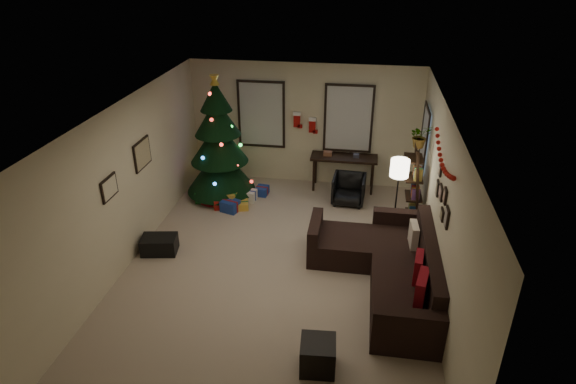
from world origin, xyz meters
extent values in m
plane|color=tan|center=(0.00, 0.00, 0.00)|extent=(7.00, 7.00, 0.00)
plane|color=white|center=(0.00, 0.00, 2.70)|extent=(7.00, 7.00, 0.00)
plane|color=beige|center=(0.00, 3.50, 1.35)|extent=(5.00, 0.00, 5.00)
plane|color=beige|center=(0.00, -3.50, 1.35)|extent=(5.00, 0.00, 5.00)
plane|color=beige|center=(-2.50, 0.00, 1.35)|extent=(0.00, 7.00, 7.00)
plane|color=beige|center=(2.50, 0.00, 1.35)|extent=(0.00, 7.00, 7.00)
cube|color=#728CB2|center=(-0.95, 3.47, 1.55)|extent=(0.94, 0.02, 1.35)
cube|color=beige|center=(-0.95, 3.47, 1.55)|extent=(0.94, 0.03, 1.35)
cube|color=#728CB2|center=(0.95, 3.47, 1.55)|extent=(0.94, 0.02, 1.35)
cube|color=beige|center=(0.95, 3.47, 1.55)|extent=(0.94, 0.03, 1.35)
cube|color=#728CB2|center=(2.47, 2.55, 1.50)|extent=(0.05, 0.27, 1.17)
cube|color=beige|center=(2.47, 2.55, 1.50)|extent=(0.05, 0.45, 1.17)
cylinder|color=black|center=(-1.65, 2.48, 0.16)|extent=(0.11, 0.11, 0.32)
cone|color=black|center=(-1.65, 2.48, 0.64)|extent=(1.46, 1.46, 1.02)
cone|color=black|center=(-1.65, 2.48, 1.23)|extent=(1.20, 1.20, 0.86)
cone|color=black|center=(-1.65, 2.48, 1.77)|extent=(0.94, 0.94, 0.75)
cone|color=black|center=(-1.65, 2.48, 2.20)|extent=(0.64, 0.64, 0.59)
cylinder|color=maroon|center=(-1.65, 2.48, 0.02)|extent=(1.18, 1.18, 0.04)
cube|color=silver|center=(-1.05, 2.35, 0.11)|extent=(0.35, 0.28, 0.22)
cube|color=gold|center=(-1.35, 2.05, 0.15)|extent=(0.28, 0.25, 0.30)
cube|color=navy|center=(-0.80, 2.65, 0.09)|extent=(0.25, 0.30, 0.18)
cube|color=#14591E|center=(-1.95, 2.10, 0.12)|extent=(0.30, 0.22, 0.25)
cube|color=maroon|center=(-1.55, 1.90, 0.10)|extent=(0.22, 0.22, 0.20)
cube|color=silver|center=(-2.05, 2.55, 0.14)|extent=(0.26, 0.26, 0.28)
cube|color=gold|center=(-1.15, 1.95, 0.07)|extent=(0.40, 0.30, 0.15)
cube|color=navy|center=(-1.29, 1.82, 0.12)|extent=(0.34, 0.28, 0.23)
cube|color=black|center=(2.03, -0.26, 0.22)|extent=(0.94, 2.50, 0.44)
cube|color=black|center=(2.40, -0.26, 0.67)|extent=(0.20, 2.50, 0.46)
cube|color=black|center=(2.03, -1.61, 0.34)|extent=(0.94, 0.20, 0.69)
cube|color=black|center=(2.03, 1.09, 0.34)|extent=(0.94, 0.20, 0.69)
cube|color=black|center=(1.12, 0.52, 0.22)|extent=(0.89, 0.94, 0.44)
cube|color=black|center=(0.59, 0.52, 0.34)|extent=(0.18, 0.94, 0.69)
cube|color=maroon|center=(2.21, -1.06, 0.64)|extent=(0.23, 0.50, 0.48)
cube|color=maroon|center=(2.21, -0.52, 0.64)|extent=(0.17, 0.42, 0.41)
cube|color=beige|center=(2.21, 0.41, 0.63)|extent=(0.13, 0.39, 0.39)
cube|color=black|center=(0.91, -2.04, 0.21)|extent=(0.47, 0.47, 0.42)
cube|color=black|center=(0.91, 3.22, 0.75)|extent=(1.44, 0.51, 0.05)
cylinder|color=black|center=(0.28, 3.01, 0.36)|extent=(0.05, 0.05, 0.72)
cylinder|color=black|center=(0.28, 3.43, 0.36)|extent=(0.05, 0.05, 0.72)
cylinder|color=black|center=(1.55, 3.01, 0.36)|extent=(0.05, 0.05, 0.72)
cylinder|color=black|center=(1.55, 3.43, 0.36)|extent=(0.05, 0.05, 0.72)
imported|color=black|center=(1.07, 2.57, 0.31)|extent=(0.63, 0.60, 0.62)
cube|color=black|center=(2.32, 1.43, 0.85)|extent=(0.05, 0.05, 1.70)
cube|color=black|center=(2.32, 1.88, 0.85)|extent=(0.05, 0.05, 1.70)
cube|color=black|center=(2.29, 1.66, 0.33)|extent=(0.30, 0.47, 0.03)
cube|color=black|center=(2.29, 1.66, 0.71)|extent=(0.30, 0.47, 0.03)
cube|color=black|center=(2.29, 1.66, 1.09)|extent=(0.30, 0.47, 0.03)
cube|color=black|center=(2.29, 1.66, 1.46)|extent=(0.30, 0.47, 0.03)
imported|color=#4C4C4C|center=(2.30, 1.96, 1.84)|extent=(0.63, 0.60, 0.55)
cylinder|color=black|center=(1.95, 1.33, 0.01)|extent=(0.27, 0.27, 0.03)
cylinder|color=black|center=(1.95, 1.33, 0.68)|extent=(0.03, 0.03, 1.30)
cylinder|color=white|center=(1.95, 1.33, 1.40)|extent=(0.33, 0.33, 0.31)
cube|color=black|center=(-2.48, 0.71, 1.63)|extent=(0.04, 0.60, 0.50)
cube|color=tan|center=(-2.48, 0.71, 1.63)|extent=(0.01, 0.54, 0.45)
cube|color=black|center=(-2.48, -0.50, 1.56)|extent=(0.04, 0.45, 0.35)
cube|color=beige|center=(-2.48, -0.50, 1.56)|extent=(0.01, 0.41, 0.31)
cube|color=black|center=(2.48, -0.60, 1.55)|extent=(0.03, 0.22, 0.28)
cube|color=black|center=(2.48, -0.25, 1.70)|extent=(0.03, 0.18, 0.22)
cube|color=black|center=(2.48, -0.25, 1.40)|extent=(0.03, 0.20, 0.16)
cube|color=black|center=(2.48, 0.10, 1.58)|extent=(0.03, 0.26, 0.20)
cube|color=black|center=(2.48, 0.45, 1.48)|extent=(0.03, 0.18, 0.24)
cube|color=black|center=(2.48, 0.45, 1.78)|extent=(0.03, 0.16, 0.16)
cube|color=#990F0C|center=(-0.15, 3.37, 1.49)|extent=(0.14, 0.04, 0.30)
cube|color=white|center=(-0.15, 3.37, 1.64)|extent=(0.16, 0.05, 0.08)
cube|color=#990F0C|center=(-0.08, 3.37, 1.36)|extent=(0.10, 0.04, 0.08)
cube|color=#990F0C|center=(0.18, 3.43, 1.36)|extent=(0.14, 0.04, 0.30)
cube|color=white|center=(0.18, 3.43, 1.51)|extent=(0.16, 0.05, 0.08)
cube|color=#990F0C|center=(0.25, 3.43, 1.23)|extent=(0.10, 0.04, 0.08)
cube|color=black|center=(-2.12, 0.16, 0.15)|extent=(0.67, 0.50, 0.30)
camera|label=1|loc=(1.26, -6.63, 4.84)|focal=30.44mm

